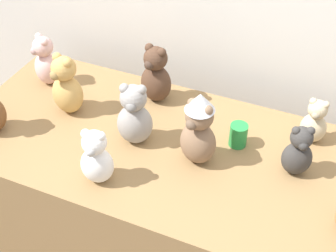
# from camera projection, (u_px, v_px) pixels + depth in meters

# --- Properties ---
(display_table) EXTENTS (1.99, 0.90, 0.77)m
(display_table) POSITION_uv_depth(u_px,v_px,m) (168.00, 202.00, 2.36)
(display_table) COLOR olive
(display_table) RESTS_ON ground_plane
(teddy_bear_snow) EXTENTS (0.15, 0.14, 0.27)m
(teddy_bear_snow) POSITION_uv_depth(u_px,v_px,m) (96.00, 158.00, 1.87)
(teddy_bear_snow) COLOR white
(teddy_bear_snow) RESTS_ON display_table
(teddy_bear_sand) EXTENTS (0.12, 0.11, 0.23)m
(teddy_bear_sand) POSITION_uv_depth(u_px,v_px,m) (315.00, 122.00, 2.07)
(teddy_bear_sand) COLOR #CCB78E
(teddy_bear_sand) RESTS_ON display_table
(teddy_bear_honey) EXTENTS (0.19, 0.18, 0.31)m
(teddy_bear_honey) POSITION_uv_depth(u_px,v_px,m) (66.00, 86.00, 2.21)
(teddy_bear_honey) COLOR tan
(teddy_bear_honey) RESTS_ON display_table
(teddy_bear_ash) EXTENTS (0.19, 0.17, 0.31)m
(teddy_bear_ash) POSITION_uv_depth(u_px,v_px,m) (134.00, 116.00, 2.04)
(teddy_bear_ash) COLOR gray
(teddy_bear_ash) RESTS_ON display_table
(teddy_bear_mocha) EXTENTS (0.19, 0.18, 0.36)m
(teddy_bear_mocha) POSITION_uv_depth(u_px,v_px,m) (199.00, 130.00, 1.93)
(teddy_bear_mocha) COLOR #7F6047
(teddy_bear_mocha) RESTS_ON display_table
(teddy_bear_blush) EXTENTS (0.18, 0.18, 0.28)m
(teddy_bear_blush) POSITION_uv_depth(u_px,v_px,m) (46.00, 61.00, 2.40)
(teddy_bear_blush) COLOR beige
(teddy_bear_blush) RESTS_ON display_table
(teddy_bear_cocoa) EXTENTS (0.18, 0.16, 0.31)m
(teddy_bear_cocoa) POSITION_uv_depth(u_px,v_px,m) (156.00, 76.00, 2.28)
(teddy_bear_cocoa) COLOR #4C3323
(teddy_bear_cocoa) RESTS_ON display_table
(teddy_bear_charcoal) EXTENTS (0.16, 0.15, 0.25)m
(teddy_bear_charcoal) POSITION_uv_depth(u_px,v_px,m) (298.00, 152.00, 1.91)
(teddy_bear_charcoal) COLOR #383533
(teddy_bear_charcoal) RESTS_ON display_table
(party_cup_green) EXTENTS (0.08, 0.08, 0.11)m
(party_cup_green) POSITION_uv_depth(u_px,v_px,m) (238.00, 135.00, 2.08)
(party_cup_green) COLOR #238C3D
(party_cup_green) RESTS_ON display_table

